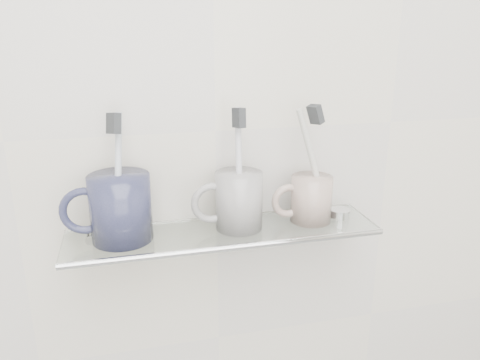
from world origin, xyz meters
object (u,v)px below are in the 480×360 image
object	(u,v)px
mug_right	(311,199)
mug_center	(239,201)
shelf_glass	(224,232)
mug_left	(121,208)

from	to	relation	value
mug_right	mug_center	bearing A→B (deg)	-169.60
mug_center	shelf_glass	bearing A→B (deg)	174.56
shelf_glass	mug_right	bearing A→B (deg)	1.90
mug_center	mug_right	size ratio (longest dim) A/B	1.21
mug_left	mug_right	size ratio (longest dim) A/B	1.33
shelf_glass	mug_left	size ratio (longest dim) A/B	4.84
shelf_glass	mug_left	world-z (taller)	mug_left
shelf_glass	mug_center	size ratio (longest dim) A/B	5.34
shelf_glass	mug_right	size ratio (longest dim) A/B	6.46
shelf_glass	mug_center	bearing A→B (deg)	10.93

